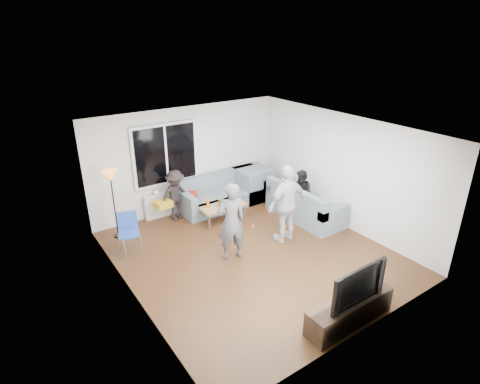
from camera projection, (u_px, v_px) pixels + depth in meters
floor at (252, 254)px, 8.07m from camera, size 5.00×5.50×0.04m
ceiling at (254, 129)px, 7.03m from camera, size 5.00×5.50×0.04m
wall_back at (187, 159)px, 9.65m from camera, size 5.00×0.04×2.60m
wall_front at (370, 262)px, 5.45m from camera, size 5.00×0.04×2.60m
wall_left at (127, 232)px, 6.24m from camera, size 0.04×5.50×2.60m
wall_right at (342, 171)px, 8.86m from camera, size 0.04×5.50×2.60m
window_frame at (165, 154)px, 9.17m from camera, size 1.62×0.06×1.47m
window_glass at (166, 155)px, 9.14m from camera, size 1.50×0.02×1.35m
window_mullion at (166, 155)px, 9.14m from camera, size 0.05×0.03×1.35m
radiator at (170, 203)px, 9.63m from camera, size 1.30×0.12×0.62m
potted_plant at (179, 182)px, 9.56m from camera, size 0.24×0.21×0.37m
vase at (156, 192)px, 9.28m from camera, size 0.16×0.16×0.15m
sofa_back_section at (223, 191)px, 10.00m from camera, size 2.30×0.85×0.85m
sofa_right_section at (305, 202)px, 9.40m from camera, size 2.00×0.85×0.85m
sofa_corner at (253, 184)px, 10.48m from camera, size 0.85×0.85×0.85m
cushion_yellow at (163, 204)px, 9.07m from camera, size 0.41×0.35×0.14m
cushion_red at (190, 196)px, 9.52m from camera, size 0.45×0.42×0.13m
coffee_table at (222, 212)px, 9.40m from camera, size 1.11×0.62×0.40m
pitcher at (222, 203)px, 9.18m from camera, size 0.17×0.17×0.17m
side_chair at (129, 234)px, 7.94m from camera, size 0.50×0.50×0.86m
floor_lamp at (114, 205)px, 8.41m from camera, size 0.32×0.32×1.56m
player_left at (231, 222)px, 7.63m from camera, size 0.65×0.50×1.62m
player_right at (287, 204)px, 8.26m from camera, size 1.03×0.47×1.72m
spectator_right at (301, 194)px, 9.46m from camera, size 0.52×0.62×1.17m
spectator_back at (176, 195)px, 9.25m from camera, size 0.87×0.59×1.25m
tv_console at (350, 311)px, 6.11m from camera, size 1.60×0.40×0.44m
television at (353, 283)px, 5.90m from camera, size 1.11×0.15×0.64m
bottle_a at (208, 203)px, 9.14m from camera, size 0.07×0.07×0.21m
bottle_b at (221, 203)px, 9.11m from camera, size 0.08×0.08×0.22m
bottle_d at (230, 200)px, 9.29m from camera, size 0.07×0.07×0.24m
bottle_e at (232, 195)px, 9.56m from camera, size 0.07×0.07×0.24m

